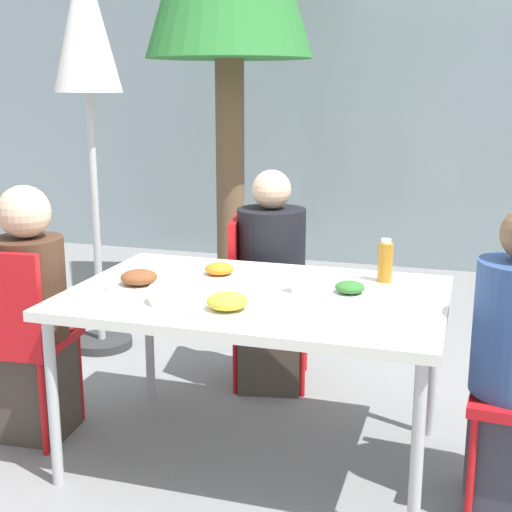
# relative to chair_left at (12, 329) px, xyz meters

# --- Properties ---
(ground_plane) EXTENTS (24.00, 24.00, 0.00)m
(ground_plane) POSITION_rel_chair_left_xyz_m (1.04, 0.16, -0.52)
(ground_plane) COLOR gray
(building_facade) EXTENTS (10.00, 0.20, 3.00)m
(building_facade) POSITION_rel_chair_left_xyz_m (1.04, 3.75, 0.98)
(building_facade) COLOR #89999E
(building_facade) RESTS_ON ground
(dining_table) EXTENTS (1.49, 0.97, 0.73)m
(dining_table) POSITION_rel_chair_left_xyz_m (1.04, 0.16, 0.16)
(dining_table) COLOR silver
(dining_table) RESTS_ON ground
(chair_left) EXTENTS (0.43, 0.43, 0.88)m
(chair_left) POSITION_rel_chair_left_xyz_m (0.00, 0.00, 0.00)
(chair_left) COLOR red
(chair_left) RESTS_ON ground
(person_left) EXTENTS (0.31, 0.31, 1.13)m
(person_left) POSITION_rel_chair_left_xyz_m (0.04, 0.08, 0.02)
(person_left) COLOR #473D33
(person_left) RESTS_ON ground
(chair_far) EXTENTS (0.47, 0.47, 0.88)m
(chair_far) POSITION_rel_chair_left_xyz_m (0.81, 0.94, 0.00)
(chair_far) COLOR red
(chair_far) RESTS_ON ground
(person_far) EXTENTS (0.36, 0.36, 1.13)m
(person_far) POSITION_rel_chair_left_xyz_m (0.89, 0.90, 0.01)
(person_far) COLOR #473D33
(person_far) RESTS_ON ground
(closed_umbrella) EXTENTS (0.38, 0.38, 2.27)m
(closed_umbrella) POSITION_rel_chair_left_xyz_m (-0.23, 1.15, 1.23)
(closed_umbrella) COLOR #333333
(closed_umbrella) RESTS_ON ground
(plate_0) EXTENTS (0.21, 0.21, 0.06)m
(plate_0) POSITION_rel_chair_left_xyz_m (1.41, 0.22, 0.23)
(plate_0) COLOR white
(plate_0) RESTS_ON dining_table
(plate_1) EXTENTS (0.23, 0.23, 0.06)m
(plate_1) POSITION_rel_chair_left_xyz_m (0.82, 0.34, 0.23)
(plate_1) COLOR white
(plate_1) RESTS_ON dining_table
(plate_2) EXTENTS (0.28, 0.28, 0.08)m
(plate_2) POSITION_rel_chair_left_xyz_m (1.02, -0.12, 0.23)
(plate_2) COLOR white
(plate_2) RESTS_ON dining_table
(plate_3) EXTENTS (0.27, 0.27, 0.07)m
(plate_3) POSITION_rel_chair_left_xyz_m (0.56, 0.09, 0.23)
(plate_3) COLOR white
(plate_3) RESTS_ON dining_table
(bottle) EXTENTS (0.06, 0.06, 0.18)m
(bottle) POSITION_rel_chair_left_xyz_m (1.51, 0.48, 0.29)
(bottle) COLOR #B7751E
(bottle) RESTS_ON dining_table
(drinking_cup) EXTENTS (0.07, 0.07, 0.10)m
(drinking_cup) POSITION_rel_chair_left_xyz_m (1.21, 0.21, 0.26)
(drinking_cup) COLOR white
(drinking_cup) RESTS_ON dining_table
(salad_bowl) EXTENTS (0.18, 0.18, 0.06)m
(salad_bowl) POSITION_rel_chair_left_xyz_m (0.78, -0.06, 0.24)
(salad_bowl) COLOR white
(salad_bowl) RESTS_ON dining_table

